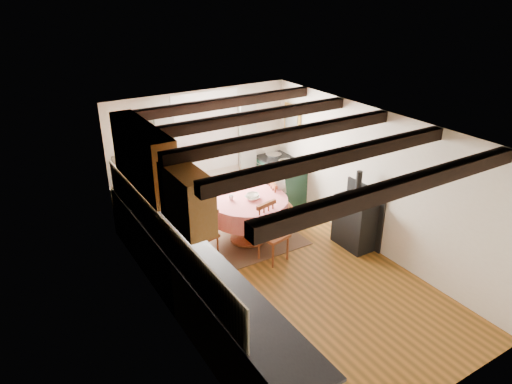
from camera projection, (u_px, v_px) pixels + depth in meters
floor at (283, 277)px, 7.20m from camera, size 3.60×5.50×0.00m
ceiling at (287, 128)px, 6.19m from camera, size 3.60×5.50×0.00m
wall_back at (202, 153)px, 8.82m from camera, size 3.60×0.00×2.40m
wall_front at (445, 316)px, 4.57m from camera, size 3.60×0.00×2.40m
wall_left at (168, 243)px, 5.84m from camera, size 0.00×5.50×2.40m
wall_right at (376, 182)px, 7.55m from camera, size 0.00×5.50×2.40m
beam_a at (401, 187)px, 4.69m from camera, size 3.60×0.16×0.16m
beam_b at (336, 157)px, 5.46m from camera, size 3.60×0.16×0.16m
beam_c at (287, 135)px, 6.23m from camera, size 3.60×0.16×0.16m
beam_d at (249, 118)px, 7.00m from camera, size 3.60×0.16×0.16m
beam_e at (218, 104)px, 7.77m from camera, size 3.60×0.16×0.16m
splash_left at (161, 232)px, 6.08m from camera, size 0.02×4.50×0.55m
splash_back at (152, 163)px, 8.33m from camera, size 1.40×0.02×0.55m
base_cabinet_left at (193, 285)px, 6.30m from camera, size 0.60×5.30×0.88m
base_cabinet_back at (159, 208)px, 8.40m from camera, size 1.30×0.60×0.88m
worktop_left at (193, 255)px, 6.11m from camera, size 0.64×5.30×0.04m
worktop_back at (157, 185)px, 8.20m from camera, size 1.30×0.64×0.04m
wall_cabinet_glass at (143, 156)px, 6.53m from camera, size 0.34×1.80×0.90m
wall_cabinet_solid at (187, 198)px, 5.39m from camera, size 0.34×0.90×0.70m
window_frame at (206, 132)px, 8.69m from camera, size 1.34×0.03×1.54m
window_pane at (206, 132)px, 8.69m from camera, size 1.20×0.01×1.40m
curtain_left at (167, 167)px, 8.43m from camera, size 0.35×0.10×2.10m
curtain_right at (248, 151)px, 9.24m from camera, size 0.35×0.10×2.10m
curtain_rod at (207, 102)px, 8.37m from camera, size 2.00×0.03×0.03m
wall_picture at (292, 120)px, 9.11m from camera, size 0.04×0.50×0.60m
wall_plate at (250, 120)px, 9.09m from camera, size 0.30×0.02×0.30m
rug at (248, 240)px, 8.22m from camera, size 1.79×1.39×0.01m
dining_table at (248, 220)px, 8.05m from camera, size 1.36×1.36×0.82m
chair_near at (274, 233)px, 7.46m from camera, size 0.50×0.52×0.99m
chair_left at (204, 233)px, 7.55m from camera, size 0.48×0.46×0.90m
chair_right at (281, 205)px, 8.41m from camera, size 0.52×0.50×0.98m
aga_range at (279, 181)px, 9.45m from camera, size 0.67×1.03×0.95m
cast_iron_stove at (356, 209)px, 7.79m from camera, size 0.42×0.69×1.39m
child_far at (231, 198)px, 8.62m from camera, size 0.42×0.33×1.03m
child_right at (278, 203)px, 8.41m from camera, size 0.41×0.56×1.03m
bowl_a at (252, 198)px, 7.84m from camera, size 0.24×0.24×0.06m
bowl_b at (253, 196)px, 7.91m from camera, size 0.29×0.29×0.07m
cup at (231, 198)px, 7.82m from camera, size 0.13×0.13×0.08m
canister_tall at (147, 178)px, 8.11m from camera, size 0.15×0.15×0.26m
canister_wide at (159, 178)px, 8.17m from camera, size 0.19×0.19×0.21m
canister_slim at (167, 175)px, 8.17m from camera, size 0.10×0.10×0.29m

